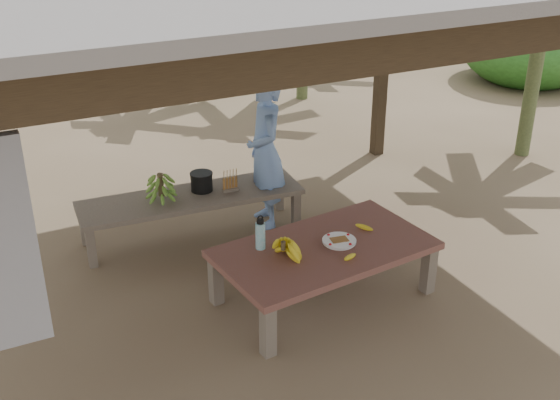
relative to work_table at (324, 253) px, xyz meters
name	(u,v)px	position (x,y,z in m)	size (l,w,h in m)	color
ground	(253,294)	(-0.53, 0.30, -0.43)	(80.00, 80.00, 0.00)	brown
work_table	(324,253)	(0.00, 0.00, 0.00)	(1.90, 1.19, 0.50)	brown
bench	(191,200)	(-0.63, 1.55, -0.04)	(2.24, 0.76, 0.45)	brown
ripe_banana_bunch	(283,250)	(-0.40, -0.03, 0.15)	(0.29, 0.25, 0.18)	yellow
plate	(339,241)	(0.14, 0.00, 0.08)	(0.29, 0.29, 0.04)	white
loose_banana_front	(350,257)	(0.08, -0.28, 0.09)	(0.04, 0.17, 0.04)	yellow
loose_banana_side	(364,227)	(0.46, 0.11, 0.09)	(0.04, 0.16, 0.04)	yellow
water_flask	(260,235)	(-0.49, 0.21, 0.19)	(0.08, 0.08, 0.31)	#3BA7B9
green_banana_stalk	(161,186)	(-0.92, 1.57, 0.16)	(0.26, 0.26, 0.29)	#598C2D
cooking_pot	(202,182)	(-0.49, 1.61, 0.11)	(0.22, 0.22, 0.18)	black
skewer_rack	(230,180)	(-0.25, 1.47, 0.14)	(0.18, 0.08, 0.24)	#A57F47
woman	(265,152)	(0.15, 1.48, 0.36)	(0.58, 0.38, 1.59)	#6989C6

